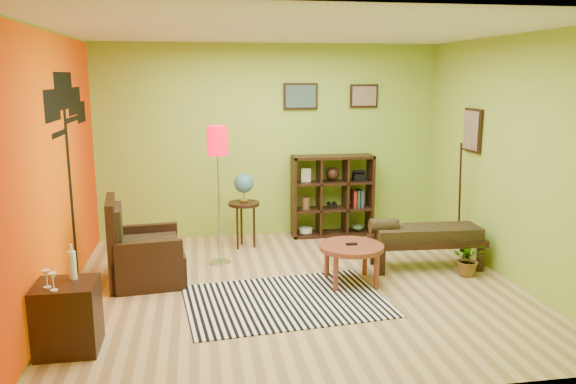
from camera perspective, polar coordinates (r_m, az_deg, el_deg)
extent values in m
plane|color=tan|center=(6.41, 0.85, -9.68)|extent=(5.00, 5.00, 0.00)
cube|color=#94BB3A|center=(8.25, -1.86, 5.16)|extent=(5.00, 0.04, 2.80)
cube|color=#94BB3A|center=(3.89, 6.70, -2.30)|extent=(5.00, 0.04, 2.80)
cube|color=#94BB3A|center=(6.13, -22.81, 1.99)|extent=(0.04, 4.50, 2.80)
cube|color=#94BB3A|center=(6.93, 21.72, 3.10)|extent=(0.04, 4.50, 2.80)
cube|color=white|center=(5.99, 0.93, 16.13)|extent=(5.00, 4.50, 0.04)
cube|color=#E85300|center=(6.12, -22.63, 1.99)|extent=(0.01, 4.45, 2.75)
cube|color=black|center=(6.71, -21.18, -0.16)|extent=(0.01, 0.14, 2.10)
cube|color=black|center=(6.10, -22.82, 8.10)|extent=(0.01, 0.65, 0.32)
cube|color=black|center=(6.63, -21.82, 9.52)|extent=(0.01, 0.85, 0.40)
cube|color=black|center=(7.13, -20.88, 8.63)|extent=(0.01, 0.70, 0.32)
cube|color=black|center=(7.48, -20.27, 7.63)|extent=(0.01, 0.50, 0.26)
cube|color=black|center=(8.24, 1.28, 9.69)|extent=(0.50, 0.03, 0.38)
cube|color=#456A5A|center=(8.22, 1.32, 9.69)|extent=(0.44, 0.01, 0.32)
cube|color=black|center=(8.47, 7.71, 9.65)|extent=(0.42, 0.03, 0.34)
cube|color=#987E63|center=(8.44, 7.76, 9.64)|extent=(0.36, 0.01, 0.28)
cube|color=black|center=(7.67, 18.24, 5.97)|extent=(0.03, 0.44, 0.56)
cube|color=#987E63|center=(7.66, 18.08, 5.98)|extent=(0.01, 0.38, 0.50)
cylinder|color=black|center=(7.74, 17.05, -0.43)|extent=(0.23, 0.34, 1.46)
cone|color=silver|center=(7.49, 17.88, 4.87)|extent=(0.08, 0.09, 0.16)
cube|color=white|center=(6.04, -0.22, -10.98)|extent=(2.22, 1.63, 0.01)
cylinder|color=brown|center=(6.46, 6.46, -5.58)|extent=(0.74, 0.74, 0.05)
cylinder|color=brown|center=(6.80, 7.82, -6.73)|extent=(0.06, 0.06, 0.40)
cylinder|color=brown|center=(6.69, 3.96, -6.96)|extent=(0.06, 0.06, 0.40)
cylinder|color=brown|center=(6.38, 8.98, -8.02)|extent=(0.06, 0.06, 0.40)
cylinder|color=brown|center=(6.26, 4.87, -8.29)|extent=(0.06, 0.06, 0.40)
cube|color=black|center=(6.45, 6.46, -5.27)|extent=(0.13, 0.05, 0.02)
cube|color=black|center=(6.73, -13.96, -7.32)|extent=(0.88, 0.87, 0.36)
cube|color=black|center=(6.64, -17.40, -4.89)|extent=(0.18, 0.79, 1.00)
cube|color=black|center=(6.34, -13.89, -7.46)|extent=(0.73, 0.17, 0.58)
cube|color=black|center=(7.06, -14.10, -5.52)|extent=(0.73, 0.17, 0.58)
cube|color=#EFC462|center=(6.66, -13.83, -5.31)|extent=(0.70, 0.69, 0.13)
cube|color=#EFC462|center=(6.59, -16.86, -3.34)|extent=(0.15, 0.59, 0.46)
cube|color=black|center=(5.29, -21.48, -11.73)|extent=(0.52, 0.47, 0.61)
cylinder|color=white|center=(5.23, -21.07, -6.96)|extent=(0.07, 0.07, 0.25)
cylinder|color=white|center=(5.18, -21.19, -5.33)|extent=(0.02, 0.02, 0.07)
cylinder|color=white|center=(5.14, -23.25, -8.87)|extent=(0.06, 0.06, 0.01)
cylinder|color=white|center=(5.12, -23.29, -8.35)|extent=(0.01, 0.01, 0.09)
cone|color=white|center=(5.10, -23.36, -7.61)|extent=(0.07, 0.07, 0.06)
cylinder|color=white|center=(5.05, -22.68, -9.19)|extent=(0.06, 0.06, 0.01)
cylinder|color=white|center=(5.03, -22.73, -8.66)|extent=(0.01, 0.01, 0.09)
cone|color=white|center=(5.01, -22.79, -7.90)|extent=(0.07, 0.07, 0.06)
cylinder|color=silver|center=(7.23, -6.87, -7.12)|extent=(0.26, 0.26, 0.03)
cylinder|color=silver|center=(7.02, -7.03, -0.96)|extent=(0.02, 0.02, 1.62)
cylinder|color=red|center=(6.89, -7.19, 5.21)|extent=(0.25, 0.25, 0.35)
cylinder|color=black|center=(7.72, -4.49, -1.20)|extent=(0.43, 0.43, 0.04)
cylinder|color=black|center=(7.77, -3.46, -3.53)|extent=(0.03, 0.03, 0.60)
cylinder|color=black|center=(7.93, -4.75, -3.24)|extent=(0.03, 0.03, 0.60)
cylinder|color=black|center=(7.70, -5.16, -3.70)|extent=(0.03, 0.03, 0.60)
cylinder|color=gold|center=(7.71, -4.50, -0.89)|extent=(0.11, 0.11, 0.02)
cylinder|color=gold|center=(7.70, -4.51, -0.43)|extent=(0.02, 0.02, 0.11)
sphere|color=#2851B2|center=(7.67, -4.53, 0.90)|extent=(0.27, 0.27, 0.27)
cube|color=black|center=(8.21, 0.59, -0.52)|extent=(0.04, 0.35, 1.20)
cube|color=black|center=(8.48, 8.33, -0.25)|extent=(0.04, 0.35, 1.20)
cube|color=black|center=(8.47, 4.46, -4.22)|extent=(1.20, 0.35, 0.04)
cube|color=black|center=(8.23, 4.59, 3.57)|extent=(1.20, 0.35, 0.04)
cube|color=black|center=(8.28, 3.18, -0.43)|extent=(0.03, 0.33, 1.12)
cube|color=black|center=(8.38, 5.85, -0.34)|extent=(0.03, 0.33, 1.12)
cube|color=black|center=(8.37, 4.50, -1.72)|extent=(1.12, 0.33, 0.03)
cube|color=black|center=(8.29, 4.55, 0.97)|extent=(1.12, 0.33, 0.03)
cylinder|color=beige|center=(8.37, 1.80, -3.89)|extent=(0.20, 0.20, 0.07)
sphere|color=black|center=(8.27, 4.56, 1.85)|extent=(0.20, 0.20, 0.20)
cube|color=black|center=(8.38, 7.21, 1.52)|extent=(0.18, 0.15, 0.10)
cylinder|color=black|center=(8.35, 4.24, -1.27)|extent=(0.06, 0.12, 0.06)
cylinder|color=black|center=(8.37, 4.78, -1.24)|extent=(0.06, 0.12, 0.06)
ellipsoid|color=#384C26|center=(8.55, 7.08, -3.57)|extent=(0.18, 0.18, 0.09)
cylinder|color=brown|center=(8.27, 1.82, -1.15)|extent=(0.12, 0.12, 0.18)
cube|color=beige|center=(8.18, 1.83, 1.71)|extent=(0.14, 0.03, 0.20)
cube|color=maroon|center=(8.42, 6.70, -0.71)|extent=(0.04, 0.18, 0.26)
cube|color=#1E4C1E|center=(8.44, 7.06, -0.69)|extent=(0.04, 0.18, 0.26)
cube|color=navy|center=(8.45, 7.42, -0.68)|extent=(0.04, 0.18, 0.26)
cube|color=black|center=(7.15, 13.89, -4.82)|extent=(1.41, 0.57, 0.08)
cube|color=#EFC462|center=(7.12, 13.94, -3.98)|extent=(1.31, 0.50, 0.14)
cylinder|color=#EFC462|center=(6.92, 9.73, -3.38)|extent=(0.36, 0.20, 0.18)
cube|color=black|center=(7.61, 17.69, -5.56)|extent=(0.07, 0.07, 0.31)
cube|color=black|center=(7.20, 8.65, -6.09)|extent=(0.07, 0.07, 0.31)
cube|color=black|center=(7.26, 18.95, -6.45)|extent=(0.07, 0.07, 0.31)
cube|color=black|center=(6.84, 9.50, -7.09)|extent=(0.07, 0.07, 0.31)
imported|color=#26661E|center=(7.06, 17.90, -6.82)|extent=(0.50, 0.52, 0.33)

